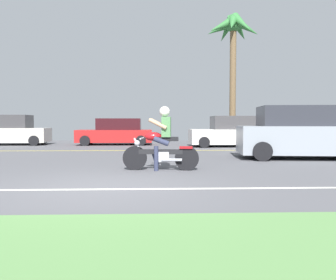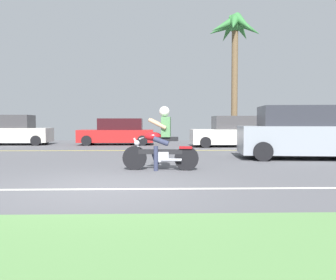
{
  "view_description": "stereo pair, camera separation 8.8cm",
  "coord_description": "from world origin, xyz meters",
  "px_view_note": "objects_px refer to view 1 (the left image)",
  "views": [
    {
      "loc": [
        0.99,
        -6.71,
        1.27
      ],
      "look_at": [
        1.37,
        3.24,
        0.76
      ],
      "focal_mm": 36.79,
      "sensor_mm": 36.0,
      "label": 1
    },
    {
      "loc": [
        1.08,
        -6.71,
        1.27
      ],
      "look_at": [
        1.37,
        3.24,
        0.76
      ],
      "focal_mm": 36.79,
      "sensor_mm": 36.0,
      "label": 2
    }
  ],
  "objects_px": {
    "palm_tree_0": "(233,35)",
    "parked_car_1": "(116,132)",
    "parked_car_2": "(232,132)",
    "suv_nearby": "(305,133)",
    "parked_car_0": "(13,131)",
    "motorcyclist": "(161,143)"
  },
  "relations": [
    {
      "from": "motorcyclist",
      "to": "parked_car_0",
      "type": "distance_m",
      "value": 13.62
    },
    {
      "from": "parked_car_0",
      "to": "palm_tree_0",
      "type": "bearing_deg",
      "value": 6.4
    },
    {
      "from": "motorcyclist",
      "to": "suv_nearby",
      "type": "distance_m",
      "value": 5.86
    },
    {
      "from": "parked_car_0",
      "to": "palm_tree_0",
      "type": "height_order",
      "value": "palm_tree_0"
    },
    {
      "from": "parked_car_2",
      "to": "parked_car_0",
      "type": "bearing_deg",
      "value": 171.41
    },
    {
      "from": "parked_car_0",
      "to": "parked_car_1",
      "type": "relative_size",
      "value": 0.9
    },
    {
      "from": "motorcyclist",
      "to": "palm_tree_0",
      "type": "bearing_deg",
      "value": 69.22
    },
    {
      "from": "motorcyclist",
      "to": "suv_nearby",
      "type": "xyz_separation_m",
      "value": [
        5.14,
        2.82,
        0.18
      ]
    },
    {
      "from": "suv_nearby",
      "to": "parked_car_0",
      "type": "height_order",
      "value": "suv_nearby"
    },
    {
      "from": "parked_car_2",
      "to": "palm_tree_0",
      "type": "height_order",
      "value": "palm_tree_0"
    },
    {
      "from": "motorcyclist",
      "to": "parked_car_1",
      "type": "height_order",
      "value": "motorcyclist"
    },
    {
      "from": "motorcyclist",
      "to": "palm_tree_0",
      "type": "height_order",
      "value": "palm_tree_0"
    },
    {
      "from": "parked_car_0",
      "to": "palm_tree_0",
      "type": "distance_m",
      "value": 14.28
    },
    {
      "from": "suv_nearby",
      "to": "parked_car_1",
      "type": "bearing_deg",
      "value": 133.62
    },
    {
      "from": "suv_nearby",
      "to": "parked_car_1",
      "type": "height_order",
      "value": "suv_nearby"
    },
    {
      "from": "suv_nearby",
      "to": "parked_car_0",
      "type": "relative_size",
      "value": 1.26
    },
    {
      "from": "parked_car_0",
      "to": "palm_tree_0",
      "type": "xyz_separation_m",
      "value": [
        12.93,
        1.45,
        5.88
      ]
    },
    {
      "from": "parked_car_2",
      "to": "parked_car_1",
      "type": "bearing_deg",
      "value": 164.48
    },
    {
      "from": "palm_tree_0",
      "to": "parked_car_1",
      "type": "bearing_deg",
      "value": -167.73
    },
    {
      "from": "motorcyclist",
      "to": "palm_tree_0",
      "type": "xyz_separation_m",
      "value": [
        4.65,
        12.26,
        5.94
      ]
    },
    {
      "from": "parked_car_1",
      "to": "parked_car_2",
      "type": "bearing_deg",
      "value": -15.52
    },
    {
      "from": "parked_car_1",
      "to": "palm_tree_0",
      "type": "relative_size",
      "value": 0.53
    }
  ]
}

